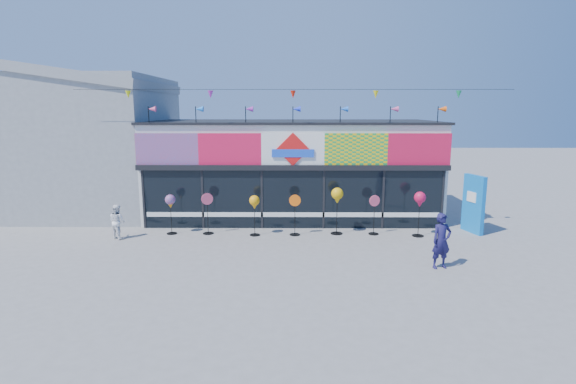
{
  "coord_description": "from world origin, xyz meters",
  "views": [
    {
      "loc": [
        -0.08,
        -13.64,
        4.62
      ],
      "look_at": [
        -0.18,
        2.0,
        1.7
      ],
      "focal_mm": 28.0,
      "sensor_mm": 36.0,
      "label": 1
    }
  ],
  "objects_px": {
    "spinner_2": "(254,203)",
    "spinner_5": "(374,214)",
    "child": "(117,221)",
    "spinner_3": "(295,214)",
    "spinner_1": "(208,212)",
    "adult_man": "(441,241)",
    "blue_sign": "(473,204)",
    "spinner_4": "(337,197)",
    "spinner_6": "(420,201)",
    "spinner_0": "(170,202)"
  },
  "relations": [
    {
      "from": "spinner_0",
      "to": "spinner_2",
      "type": "distance_m",
      "value": 3.13
    },
    {
      "from": "spinner_0",
      "to": "spinner_3",
      "type": "distance_m",
      "value": 4.63
    },
    {
      "from": "spinner_1",
      "to": "child",
      "type": "xyz_separation_m",
      "value": [
        -3.14,
        -0.62,
        -0.19
      ]
    },
    {
      "from": "spinner_6",
      "to": "child",
      "type": "height_order",
      "value": "spinner_6"
    },
    {
      "from": "spinner_6",
      "to": "spinner_4",
      "type": "bearing_deg",
      "value": 174.49
    },
    {
      "from": "spinner_0",
      "to": "spinner_4",
      "type": "relative_size",
      "value": 0.85
    },
    {
      "from": "spinner_1",
      "to": "spinner_2",
      "type": "height_order",
      "value": "spinner_1"
    },
    {
      "from": "spinner_1",
      "to": "adult_man",
      "type": "height_order",
      "value": "adult_man"
    },
    {
      "from": "spinner_0",
      "to": "spinner_6",
      "type": "height_order",
      "value": "spinner_6"
    },
    {
      "from": "spinner_3",
      "to": "blue_sign",
      "type": "bearing_deg",
      "value": 3.58
    },
    {
      "from": "blue_sign",
      "to": "spinner_4",
      "type": "bearing_deg",
      "value": 166.35
    },
    {
      "from": "blue_sign",
      "to": "spinner_3",
      "type": "distance_m",
      "value": 6.73
    },
    {
      "from": "spinner_3",
      "to": "child",
      "type": "height_order",
      "value": "spinner_3"
    },
    {
      "from": "adult_man",
      "to": "child",
      "type": "xyz_separation_m",
      "value": [
        -10.63,
        3.01,
        -0.2
      ]
    },
    {
      "from": "spinner_2",
      "to": "adult_man",
      "type": "distance_m",
      "value": 6.68
    },
    {
      "from": "blue_sign",
      "to": "spinner_2",
      "type": "bearing_deg",
      "value": 166.72
    },
    {
      "from": "spinner_3",
      "to": "spinner_4",
      "type": "bearing_deg",
      "value": 5.83
    },
    {
      "from": "blue_sign",
      "to": "adult_man",
      "type": "distance_m",
      "value": 4.62
    },
    {
      "from": "blue_sign",
      "to": "spinner_4",
      "type": "distance_m",
      "value": 5.16
    },
    {
      "from": "blue_sign",
      "to": "spinner_1",
      "type": "xyz_separation_m",
      "value": [
        -9.96,
        -0.27,
        -0.28
      ]
    },
    {
      "from": "spinner_2",
      "to": "spinner_6",
      "type": "xyz_separation_m",
      "value": [
        6.01,
        -0.08,
        0.13
      ]
    },
    {
      "from": "adult_man",
      "to": "spinner_2",
      "type": "bearing_deg",
      "value": 134.1
    },
    {
      "from": "spinner_2",
      "to": "blue_sign",
      "type": "bearing_deg",
      "value": 3.27
    },
    {
      "from": "spinner_6",
      "to": "spinner_2",
      "type": "bearing_deg",
      "value": 179.26
    },
    {
      "from": "blue_sign",
      "to": "spinner_0",
      "type": "relative_size",
      "value": 1.46
    },
    {
      "from": "spinner_4",
      "to": "blue_sign",
      "type": "bearing_deg",
      "value": 2.89
    },
    {
      "from": "spinner_1",
      "to": "adult_man",
      "type": "distance_m",
      "value": 8.32
    },
    {
      "from": "spinner_3",
      "to": "spinner_4",
      "type": "distance_m",
      "value": 1.68
    },
    {
      "from": "blue_sign",
      "to": "spinner_6",
      "type": "relative_size",
      "value": 1.31
    },
    {
      "from": "spinner_1",
      "to": "child",
      "type": "relative_size",
      "value": 1.24
    },
    {
      "from": "spinner_5",
      "to": "child",
      "type": "relative_size",
      "value": 1.18
    },
    {
      "from": "spinner_5",
      "to": "spinner_1",
      "type": "bearing_deg",
      "value": 179.75
    },
    {
      "from": "spinner_1",
      "to": "spinner_2",
      "type": "distance_m",
      "value": 1.82
    },
    {
      "from": "spinner_2",
      "to": "spinner_1",
      "type": "bearing_deg",
      "value": 173.61
    },
    {
      "from": "spinner_5",
      "to": "spinner_4",
      "type": "bearing_deg",
      "value": 178.46
    },
    {
      "from": "spinner_5",
      "to": "adult_man",
      "type": "distance_m",
      "value": 3.82
    },
    {
      "from": "spinner_6",
      "to": "spinner_5",
      "type": "bearing_deg",
      "value": 171.1
    },
    {
      "from": "spinner_2",
      "to": "spinner_5",
      "type": "xyz_separation_m",
      "value": [
        4.42,
        0.17,
        -0.42
      ]
    },
    {
      "from": "blue_sign",
      "to": "spinner_3",
      "type": "relative_size",
      "value": 1.44
    },
    {
      "from": "spinner_0",
      "to": "child",
      "type": "distance_m",
      "value": 1.96
    },
    {
      "from": "spinner_3",
      "to": "spinner_5",
      "type": "distance_m",
      "value": 2.94
    },
    {
      "from": "spinner_1",
      "to": "child",
      "type": "distance_m",
      "value": 3.21
    },
    {
      "from": "spinner_5",
      "to": "spinner_2",
      "type": "bearing_deg",
      "value": -177.79
    },
    {
      "from": "blue_sign",
      "to": "child",
      "type": "bearing_deg",
      "value": 167.32
    },
    {
      "from": "spinner_1",
      "to": "adult_man",
      "type": "relative_size",
      "value": 0.94
    },
    {
      "from": "spinner_3",
      "to": "adult_man",
      "type": "distance_m",
      "value": 5.48
    },
    {
      "from": "blue_sign",
      "to": "spinner_1",
      "type": "bearing_deg",
      "value": 165.01
    },
    {
      "from": "spinner_4",
      "to": "child",
      "type": "relative_size",
      "value": 1.4
    },
    {
      "from": "spinner_1",
      "to": "spinner_2",
      "type": "relative_size",
      "value": 1.03
    },
    {
      "from": "child",
      "to": "spinner_3",
      "type": "bearing_deg",
      "value": -144.1
    }
  ]
}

